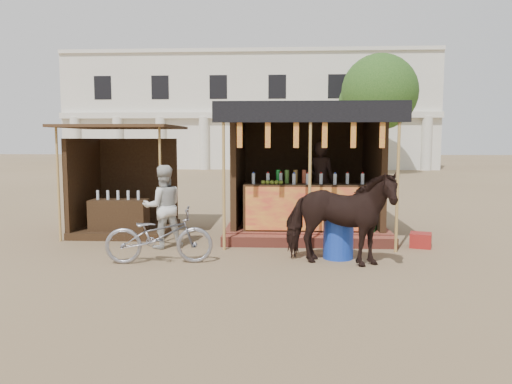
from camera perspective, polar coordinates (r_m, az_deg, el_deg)
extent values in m
plane|color=#846B4C|center=(7.96, -0.67, -9.13)|extent=(120.00, 120.00, 0.00)
cube|color=#974031|center=(11.35, 5.62, -3.99)|extent=(3.40, 2.80, 0.22)
cube|color=#974031|center=(9.83, 5.98, -5.63)|extent=(3.40, 0.35, 0.20)
cube|color=#332212|center=(10.32, 5.86, -1.71)|extent=(2.60, 0.55, 0.95)
cube|color=red|center=(10.04, 5.93, -1.93)|extent=(2.50, 0.02, 0.88)
cube|color=#332212|center=(12.44, 5.45, 3.20)|extent=(3.00, 0.12, 2.50)
cube|color=#332212|center=(11.23, -1.99, 2.92)|extent=(0.12, 2.50, 2.50)
cube|color=#332212|center=(11.35, 13.28, 2.79)|extent=(0.12, 2.50, 2.50)
cube|color=black|center=(10.99, 5.80, 9.50)|extent=(3.60, 3.60, 0.06)
cube|color=black|center=(9.21, 6.27, 9.04)|extent=(3.60, 0.06, 0.36)
cylinder|color=tan|center=(9.31, -3.71, 1.67)|extent=(0.06, 0.06, 2.75)
cylinder|color=tan|center=(9.25, 6.18, 1.62)|extent=(0.06, 0.06, 2.75)
cylinder|color=tan|center=(9.47, 15.90, 1.53)|extent=(0.06, 0.06, 2.75)
cube|color=red|center=(9.25, -1.89, 6.77)|extent=(0.10, 0.02, 0.55)
cube|color=red|center=(9.22, 1.36, 6.77)|extent=(0.10, 0.02, 0.55)
cube|color=red|center=(9.22, 4.61, 6.76)|extent=(0.10, 0.02, 0.55)
cube|color=red|center=(9.24, 7.86, 6.72)|extent=(0.10, 0.02, 0.55)
cube|color=red|center=(9.30, 11.08, 6.66)|extent=(0.10, 0.02, 0.55)
cube|color=red|center=(9.38, 14.25, 6.58)|extent=(0.10, 0.02, 0.55)
imported|color=black|center=(11.33, 7.37, 1.19)|extent=(0.78, 0.65, 1.83)
cube|color=#332212|center=(11.60, -14.53, -4.11)|extent=(2.00, 2.00, 0.15)
cube|color=#332212|center=(12.37, -13.31, 1.10)|extent=(1.90, 0.10, 2.10)
cube|color=#332212|center=(11.80, -19.06, 0.69)|extent=(0.10, 1.90, 2.10)
cube|color=#472D19|center=(11.33, -15.00, 7.20)|extent=(2.40, 2.40, 0.06)
cylinder|color=tan|center=(10.87, -21.66, 0.83)|extent=(0.05, 0.05, 2.35)
cylinder|color=tan|center=(10.16, -10.86, 0.81)|extent=(0.05, 0.05, 2.35)
cube|color=#332212|center=(11.08, -15.37, -2.91)|extent=(1.20, 0.50, 0.80)
imported|color=black|center=(8.32, 9.45, -2.97)|extent=(2.02, 1.27, 1.58)
imported|color=gray|center=(8.57, -11.02, -4.91)|extent=(1.86, 0.84, 0.94)
imported|color=beige|center=(9.72, -10.57, -1.65)|extent=(0.95, 0.86, 1.60)
cylinder|color=#1638AC|center=(8.88, 9.39, -5.15)|extent=(0.69, 0.69, 0.74)
cube|color=maroon|center=(10.20, 18.30, -5.25)|extent=(0.49, 0.49, 0.28)
cube|color=#1A772B|center=(10.55, 11.83, -4.36)|extent=(0.72, 0.58, 0.40)
cube|color=white|center=(10.51, 11.86, -3.13)|extent=(0.74, 0.61, 0.06)
cube|color=silver|center=(37.80, -0.56, 8.97)|extent=(26.00, 7.00, 8.00)
cube|color=silver|center=(34.19, -0.97, 8.77)|extent=(26.00, 0.50, 0.40)
cube|color=silver|center=(34.77, -0.97, 15.94)|extent=(26.00, 0.30, 0.25)
cylinder|color=silver|center=(37.03, -19.90, 5.26)|extent=(0.70, 0.70, 3.60)
cylinder|color=silver|center=(35.96, -15.48, 5.39)|extent=(0.70, 0.70, 3.60)
cylinder|color=silver|center=(35.12, -10.82, 5.49)|extent=(0.70, 0.70, 3.60)
cylinder|color=silver|center=(34.51, -5.96, 5.56)|extent=(0.70, 0.70, 3.60)
cylinder|color=silver|center=(34.16, -0.96, 5.59)|extent=(0.70, 0.70, 3.60)
cylinder|color=silver|center=(34.07, 4.10, 5.57)|extent=(0.70, 0.70, 3.60)
cylinder|color=silver|center=(34.24, 9.15, 5.51)|extent=(0.70, 0.70, 3.60)
cylinder|color=silver|center=(34.67, 14.11, 5.41)|extent=(0.70, 0.70, 3.60)
cylinder|color=silver|center=(35.35, 18.91, 5.28)|extent=(0.70, 0.70, 3.60)
cylinder|color=#382314|center=(30.16, 13.81, 5.73)|extent=(0.50, 0.50, 4.00)
sphere|color=#406522|center=(30.28, 13.94, 11.03)|extent=(4.40, 4.40, 4.40)
sphere|color=#406522|center=(30.69, 12.21, 9.88)|extent=(2.99, 2.99, 2.99)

